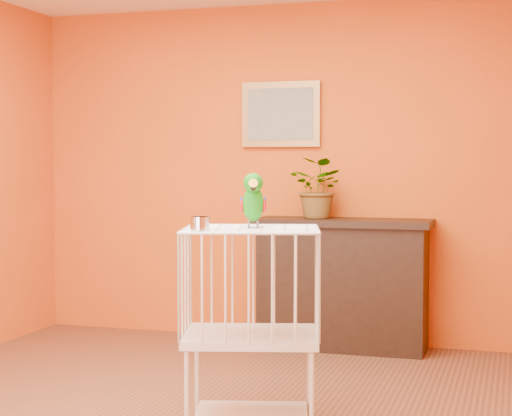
% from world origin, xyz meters
% --- Properties ---
extents(room_shell, '(4.50, 4.50, 4.50)m').
position_xyz_m(room_shell, '(0.00, 0.00, 1.58)').
color(room_shell, '#DF5615').
rests_on(room_shell, ground).
extents(console_cabinet, '(1.30, 0.47, 0.96)m').
position_xyz_m(console_cabinet, '(0.53, 2.02, 0.48)').
color(console_cabinet, black).
rests_on(console_cabinet, ground).
extents(potted_plant, '(0.54, 0.56, 0.35)m').
position_xyz_m(potted_plant, '(0.35, 2.03, 1.14)').
color(potted_plant, '#26722D').
rests_on(potted_plant, console_cabinet).
extents(framed_picture, '(0.62, 0.04, 0.50)m').
position_xyz_m(framed_picture, '(0.00, 2.22, 1.75)').
color(framed_picture, '#AE7C3E').
rests_on(framed_picture, room_shell).
extents(birdcage, '(0.79, 0.68, 1.04)m').
position_xyz_m(birdcage, '(0.47, -0.03, 0.54)').
color(birdcage, silver).
rests_on(birdcage, ground).
extents(feed_cup, '(0.09, 0.09, 0.07)m').
position_xyz_m(feed_cup, '(0.28, -0.27, 1.08)').
color(feed_cup, silver).
rests_on(feed_cup, birdcage).
extents(parrot, '(0.15, 0.25, 0.28)m').
position_xyz_m(parrot, '(0.47, -0.02, 1.19)').
color(parrot, '#59544C').
rests_on(parrot, birdcage).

